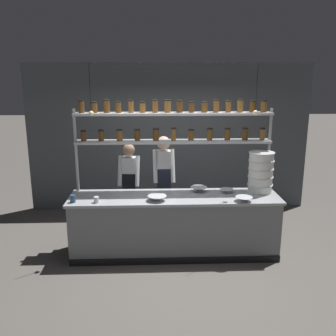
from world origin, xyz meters
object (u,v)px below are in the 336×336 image
object	(u,v)px
serving_cup_by_board	(73,199)
prep_bowl_near_left	(157,198)
container_stack	(261,172)
prep_bowl_center_front	(199,189)
serving_cup_front	(96,200)
prep_bowl_center_back	(244,199)
chef_center	(164,179)
chef_left	(130,184)
spice_shelf_unit	(174,128)
prep_bowl_near_right	(227,191)

from	to	relation	value
serving_cup_by_board	prep_bowl_near_left	bearing A→B (deg)	1.29
container_stack	serving_cup_by_board	bearing A→B (deg)	-172.30
prep_bowl_center_front	serving_cup_front	xyz separation A→B (m)	(-1.51, -0.46, 0.01)
prep_bowl_center_front	prep_bowl_center_back	distance (m)	0.77
chef_center	prep_bowl_near_left	distance (m)	0.90
chef_left	chef_center	size ratio (longest dim) A/B	0.92
chef_left	serving_cup_by_board	size ratio (longest dim) A/B	14.49
spice_shelf_unit	prep_bowl_center_back	xyz separation A→B (m)	(0.98, -0.60, -0.94)
spice_shelf_unit	prep_bowl_center_back	bearing A→B (deg)	-31.64
container_stack	prep_bowl_near_right	distance (m)	0.59
prep_bowl_center_front	serving_cup_by_board	size ratio (longest dim) A/B	2.41
chef_center	container_stack	bearing A→B (deg)	-23.77
prep_bowl_center_back	serving_cup_front	distance (m)	2.10
spice_shelf_unit	container_stack	size ratio (longest dim) A/B	4.79
prep_bowl_center_front	serving_cup_front	distance (m)	1.58
prep_bowl_near_left	chef_left	bearing A→B (deg)	115.61
serving_cup_front	prep_bowl_center_front	bearing A→B (deg)	16.96
serving_cup_by_board	prep_bowl_near_right	bearing A→B (deg)	9.12
prep_bowl_center_front	prep_bowl_near_right	xyz separation A→B (m)	(0.42, -0.07, -0.01)
prep_bowl_center_front	prep_bowl_near_right	world-z (taller)	prep_bowl_center_front
prep_bowl_center_front	prep_bowl_center_back	world-z (taller)	prep_bowl_center_front
chef_center	container_stack	distance (m)	1.59
chef_left	container_stack	bearing A→B (deg)	-10.73
spice_shelf_unit	serving_cup_front	xyz separation A→B (m)	(-1.12, -0.58, -0.93)
container_stack	serving_cup_front	xyz separation A→B (m)	(-2.45, -0.40, -0.27)
prep_bowl_center_front	chef_left	bearing A→B (deg)	154.06
container_stack	prep_bowl_center_front	size ratio (longest dim) A/B	2.40
prep_bowl_near_right	prep_bowl_center_front	bearing A→B (deg)	170.29
chef_left	prep_bowl_center_front	xyz separation A→B (m)	(1.11, -0.54, 0.06)
chef_center	prep_bowl_near_right	size ratio (longest dim) A/B	8.39
chef_left	serving_cup_front	world-z (taller)	chef_left
container_stack	prep_bowl_center_front	distance (m)	0.98
prep_bowl_center_back	serving_cup_by_board	size ratio (longest dim) A/B	2.26
chef_center	serving_cup_by_board	world-z (taller)	chef_center
chef_left	prep_bowl_near_right	world-z (taller)	chef_left
spice_shelf_unit	prep_bowl_center_front	bearing A→B (deg)	-16.47
prep_bowl_center_front	serving_cup_by_board	distance (m)	1.90
prep_bowl_center_back	spice_shelf_unit	bearing A→B (deg)	148.36
chef_center	prep_bowl_near_right	world-z (taller)	chef_center
prep_bowl_center_front	serving_cup_front	world-z (taller)	serving_cup_front
chef_center	prep_bowl_center_front	size ratio (longest dim) A/B	6.51
chef_left	container_stack	distance (m)	2.16
prep_bowl_near_left	chef_center	bearing A→B (deg)	82.42
chef_left	prep_bowl_near_left	distance (m)	1.05
chef_left	prep_bowl_near_right	bearing A→B (deg)	-16.18
chef_left	prep_bowl_center_front	world-z (taller)	chef_left
chef_left	prep_bowl_near_left	xyz separation A→B (m)	(0.45, -0.95, 0.06)
serving_cup_front	spice_shelf_unit	bearing A→B (deg)	27.17
spice_shelf_unit	prep_bowl_center_back	distance (m)	1.49
spice_shelf_unit	chef_left	size ratio (longest dim) A/B	1.91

